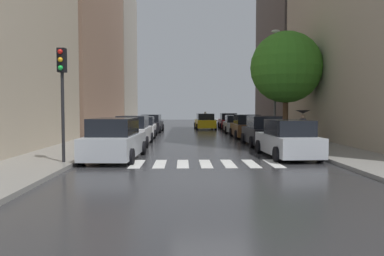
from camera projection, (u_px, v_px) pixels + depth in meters
ground_plane at (192, 131)px, 35.39m from camera, size 28.00×72.00×0.04m
sidewalk_left at (124, 131)px, 35.23m from camera, size 3.00×72.00×0.15m
sidewalk_right at (261, 130)px, 35.55m from camera, size 3.00×72.00×0.15m
crosswalk_stripes at (206, 164)px, 14.75m from camera, size 5.85×2.20×0.01m
building_left_far at (110, 57)px, 51.64m from camera, size 6.00×12.90×18.46m
building_right_mid at (296, 44)px, 39.25m from camera, size 6.00×12.99×17.81m
parked_car_left_nearest at (115, 140)px, 16.01m from camera, size 2.32×4.84×1.77m
parked_car_left_second at (133, 131)px, 22.17m from camera, size 2.04×4.72×1.75m
parked_car_left_third at (143, 127)px, 28.36m from camera, size 2.15×4.58×1.54m
parked_car_left_fourth at (152, 124)px, 34.21m from camera, size 2.09×4.78×1.61m
parked_car_right_nearest at (288, 140)px, 16.68m from camera, size 2.19×4.63×1.68m
parked_car_right_second at (263, 132)px, 21.98m from camera, size 2.08×4.10×1.74m
parked_car_right_third at (246, 127)px, 27.69m from camera, size 2.09×4.42×1.73m
parked_car_right_fourth at (235, 124)px, 33.64m from camera, size 2.15×4.49×1.55m
parked_car_right_fifth at (228, 121)px, 40.02m from camera, size 2.04×4.20×1.65m
taxi_midroad at (205, 122)px, 39.12m from camera, size 2.20×4.59×1.81m
pedestrian_foreground at (303, 120)px, 22.42m from camera, size 0.90×0.90×1.92m
street_tree_right at (286, 67)px, 24.68m from camera, size 4.70×4.70×7.10m
traffic_light_left_corner at (62, 79)px, 14.08m from camera, size 0.30×0.42×4.30m
lamp_post_right at (275, 76)px, 26.09m from camera, size 0.60×0.28×7.49m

